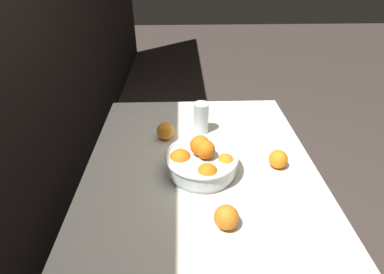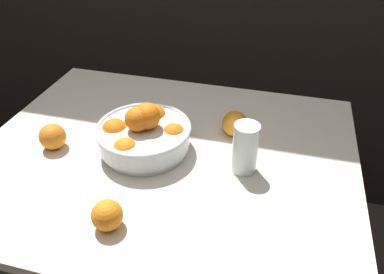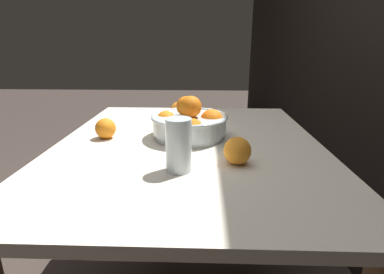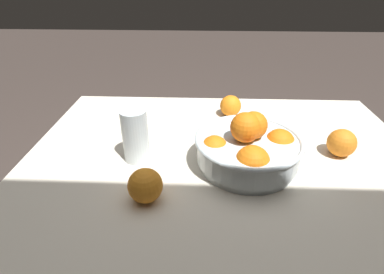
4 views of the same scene
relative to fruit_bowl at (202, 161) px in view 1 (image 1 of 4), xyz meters
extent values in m
cube|color=beige|center=(0.06, 0.00, -0.07)|extent=(1.10, 0.90, 0.03)
cylinder|color=#936B47|center=(0.55, -0.39, -0.46)|extent=(0.05, 0.05, 0.75)
cylinder|color=#936B47|center=(0.55, 0.39, -0.46)|extent=(0.05, 0.05, 0.75)
cylinder|color=silver|center=(0.00, 0.00, -0.04)|extent=(0.25, 0.25, 0.02)
cylinder|color=silver|center=(0.00, 0.00, -0.01)|extent=(0.26, 0.26, 0.06)
torus|color=silver|center=(0.00, 0.00, 0.02)|extent=(0.27, 0.27, 0.01)
sphere|color=orange|center=(0.09, 0.01, 0.00)|extent=(0.07, 0.07, 0.07)
sphere|color=orange|center=(0.00, 0.08, 0.01)|extent=(0.08, 0.08, 0.08)
sphere|color=orange|center=(-0.08, -0.01, 0.00)|extent=(0.08, 0.08, 0.08)
sphere|color=orange|center=(-0.02, -0.09, 0.00)|extent=(0.07, 0.07, 0.07)
sphere|color=orange|center=(-0.01, -0.01, 0.06)|extent=(0.07, 0.07, 0.07)
sphere|color=orange|center=(0.01, 0.01, 0.06)|extent=(0.08, 0.08, 0.08)
cylinder|color=#F4A314|center=(0.29, -0.02, -0.01)|extent=(0.06, 0.06, 0.09)
cylinder|color=silver|center=(0.29, -0.02, 0.02)|extent=(0.07, 0.07, 0.14)
sphere|color=orange|center=(-0.26, -0.06, -0.02)|extent=(0.08, 0.08, 0.08)
sphere|color=orange|center=(0.24, 0.15, -0.01)|extent=(0.08, 0.08, 0.08)
sphere|color=orange|center=(0.02, -0.30, -0.02)|extent=(0.07, 0.07, 0.07)
camera|label=1|loc=(-0.89, 0.07, 0.68)|focal=28.00mm
camera|label=2|loc=(0.36, -0.81, 0.62)|focal=35.00mm
camera|label=3|loc=(1.03, 0.05, 0.28)|focal=28.00mm
camera|label=4|loc=(0.12, 0.66, 0.41)|focal=28.00mm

